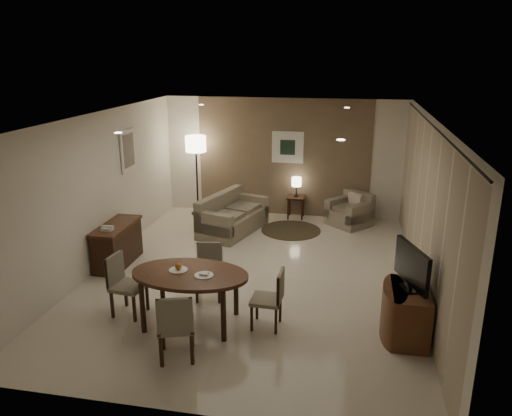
% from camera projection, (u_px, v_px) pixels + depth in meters
% --- Properties ---
extents(room_shell, '(5.50, 7.00, 2.70)m').
position_uv_depth(room_shell, '(258.00, 193.00, 8.54)').
color(room_shell, beige).
rests_on(room_shell, ground).
extents(taupe_accent, '(3.96, 0.03, 2.70)m').
position_uv_depth(taupe_accent, '(283.00, 158.00, 11.43)').
color(taupe_accent, '#766349').
rests_on(taupe_accent, wall_back).
extents(curtain_wall, '(0.08, 6.70, 2.58)m').
position_uv_depth(curtain_wall, '(424.00, 211.00, 7.69)').
color(curtain_wall, '#C5B399').
rests_on(curtain_wall, wall_right).
extents(curtain_rod, '(0.03, 6.80, 0.03)m').
position_uv_depth(curtain_rod, '(433.00, 125.00, 7.30)').
color(curtain_rod, black).
rests_on(curtain_rod, wall_right).
extents(art_back_frame, '(0.72, 0.03, 0.72)m').
position_uv_depth(art_back_frame, '(288.00, 147.00, 11.32)').
color(art_back_frame, silver).
rests_on(art_back_frame, wall_back).
extents(art_back_canvas, '(0.34, 0.01, 0.34)m').
position_uv_depth(art_back_canvas, '(288.00, 147.00, 11.30)').
color(art_back_canvas, '#192E1F').
rests_on(art_back_canvas, wall_back).
extents(art_left_frame, '(0.03, 0.60, 0.80)m').
position_uv_depth(art_left_frame, '(128.00, 150.00, 9.64)').
color(art_left_frame, silver).
rests_on(art_left_frame, wall_left).
extents(art_left_canvas, '(0.01, 0.46, 0.64)m').
position_uv_depth(art_left_canvas, '(129.00, 150.00, 9.64)').
color(art_left_canvas, gray).
rests_on(art_left_canvas, wall_left).
extents(downlight_nl, '(0.10, 0.10, 0.01)m').
position_uv_depth(downlight_nl, '(118.00, 133.00, 6.34)').
color(downlight_nl, white).
rests_on(downlight_nl, ceiling).
extents(downlight_nr, '(0.10, 0.10, 0.01)m').
position_uv_depth(downlight_nr, '(341.00, 140.00, 5.83)').
color(downlight_nr, white).
rests_on(downlight_nr, ceiling).
extents(downlight_fl, '(0.10, 0.10, 0.01)m').
position_uv_depth(downlight_fl, '(201.00, 105.00, 9.71)').
color(downlight_fl, white).
rests_on(downlight_fl, ceiling).
extents(downlight_fr, '(0.10, 0.10, 0.01)m').
position_uv_depth(downlight_fr, '(347.00, 108.00, 9.20)').
color(downlight_fr, white).
rests_on(downlight_fr, ceiling).
extents(console_desk, '(0.48, 1.20, 0.75)m').
position_uv_depth(console_desk, '(117.00, 245.00, 8.91)').
color(console_desk, '#4E2A19').
rests_on(console_desk, floor).
extents(telephone, '(0.20, 0.14, 0.09)m').
position_uv_depth(telephone, '(107.00, 228.00, 8.51)').
color(telephone, white).
rests_on(telephone, console_desk).
extents(tv_cabinet, '(0.48, 0.90, 0.70)m').
position_uv_depth(tv_cabinet, '(409.00, 313.00, 6.63)').
color(tv_cabinet, brown).
rests_on(tv_cabinet, floor).
extents(flat_tv, '(0.36, 0.85, 0.60)m').
position_uv_depth(flat_tv, '(412.00, 267.00, 6.43)').
color(flat_tv, black).
rests_on(flat_tv, tv_cabinet).
extents(dining_table, '(1.64, 1.02, 0.77)m').
position_uv_depth(dining_table, '(191.00, 298.00, 6.95)').
color(dining_table, '#4E2A19').
rests_on(dining_table, floor).
extents(chair_near, '(0.56, 0.56, 0.92)m').
position_uv_depth(chair_near, '(176.00, 324.00, 6.14)').
color(chair_near, gray).
rests_on(chair_near, floor).
extents(chair_far, '(0.48, 0.48, 0.85)m').
position_uv_depth(chair_far, '(209.00, 273.00, 7.66)').
color(chair_far, gray).
rests_on(chair_far, floor).
extents(chair_left, '(0.49, 0.49, 0.90)m').
position_uv_depth(chair_left, '(129.00, 286.00, 7.18)').
color(chair_left, gray).
rests_on(chair_left, floor).
extents(chair_right, '(0.42, 0.42, 0.84)m').
position_uv_depth(chair_right, '(266.00, 299.00, 6.86)').
color(chair_right, gray).
rests_on(chair_right, floor).
extents(plate_a, '(0.26, 0.26, 0.02)m').
position_uv_depth(plate_a, '(178.00, 270.00, 6.92)').
color(plate_a, white).
rests_on(plate_a, dining_table).
extents(plate_b, '(0.26, 0.26, 0.02)m').
position_uv_depth(plate_b, '(204.00, 275.00, 6.75)').
color(plate_b, white).
rests_on(plate_b, dining_table).
extents(fruit_apple, '(0.09, 0.09, 0.09)m').
position_uv_depth(fruit_apple, '(178.00, 266.00, 6.90)').
color(fruit_apple, '#C66016').
rests_on(fruit_apple, plate_a).
extents(napkin, '(0.12, 0.08, 0.03)m').
position_uv_depth(napkin, '(204.00, 274.00, 6.74)').
color(napkin, white).
rests_on(napkin, plate_b).
extents(round_rug, '(1.28, 1.28, 0.01)m').
position_uv_depth(round_rug, '(291.00, 230.00, 10.72)').
color(round_rug, '#423725').
rests_on(round_rug, floor).
extents(sofa, '(1.86, 1.30, 0.80)m').
position_uv_depth(sofa, '(233.00, 214.00, 10.55)').
color(sofa, gray).
rests_on(sofa, floor).
extents(armchair, '(1.11, 1.11, 0.72)m').
position_uv_depth(armchair, '(349.00, 209.00, 10.95)').
color(armchair, gray).
rests_on(armchair, floor).
extents(side_table, '(0.40, 0.40, 0.51)m').
position_uv_depth(side_table, '(296.00, 207.00, 11.48)').
color(side_table, black).
rests_on(side_table, floor).
extents(table_lamp, '(0.22, 0.22, 0.50)m').
position_uv_depth(table_lamp, '(296.00, 186.00, 11.33)').
color(table_lamp, '#FFEAC1').
rests_on(table_lamp, side_table).
extents(floor_lamp, '(0.47, 0.47, 1.85)m').
position_uv_depth(floor_lamp, '(197.00, 176.00, 11.55)').
color(floor_lamp, '#FFE5B7').
rests_on(floor_lamp, floor).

